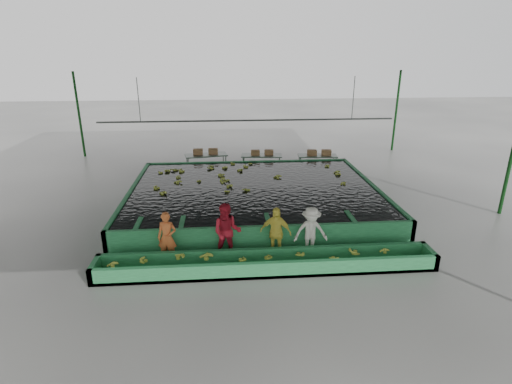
{
  "coord_description": "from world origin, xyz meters",
  "views": [
    {
      "loc": [
        -1.17,
        -13.87,
        6.13
      ],
      "look_at": [
        0.0,
        0.5,
        1.0
      ],
      "focal_mm": 28.0,
      "sensor_mm": 36.0,
      "label": 1
    }
  ],
  "objects": [
    {
      "name": "packing_table_left",
      "position": [
        -2.13,
        6.62,
        0.49
      ],
      "size": [
        2.29,
        1.24,
        0.99
      ],
      "primitive_type": null,
      "rotation": [
        0.0,
        0.0,
        0.18
      ],
      "color": "#59605B",
      "rests_on": "ground"
    },
    {
      "name": "sorting_trough",
      "position": [
        0.0,
        -3.6,
        0.25
      ],
      "size": [
        10.0,
        1.0,
        0.5
      ],
      "primitive_type": null,
      "color": "#257841",
      "rests_on": "ground"
    },
    {
      "name": "rail_hanger_right",
      "position": [
        5.0,
        5.0,
        4.0
      ],
      "size": [
        0.04,
        0.04,
        2.0
      ],
      "primitive_type": "cylinder",
      "color": "#59605B",
      "rests_on": "shed_roof"
    },
    {
      "name": "worker_c",
      "position": [
        0.34,
        -2.8,
        0.83
      ],
      "size": [
        1.05,
        0.69,
        1.67
      ],
      "primitive_type": "imported",
      "rotation": [
        0.0,
        0.0,
        -0.31
      ],
      "color": "#E3D647",
      "rests_on": "ground"
    },
    {
      "name": "shed_roof",
      "position": [
        0.0,
        0.0,
        5.0
      ],
      "size": [
        20.0,
        22.0,
        0.04
      ],
      "primitive_type": "cube",
      "color": "gray",
      "rests_on": "shed_posts"
    },
    {
      "name": "cableway_rail",
      "position": [
        0.0,
        5.0,
        3.0
      ],
      "size": [
        0.08,
        0.08,
        14.0
      ],
      "primitive_type": "cylinder",
      "color": "#59605B",
      "rests_on": "shed_roof"
    },
    {
      "name": "worker_a",
      "position": [
        -2.96,
        -2.8,
        0.8
      ],
      "size": [
        0.64,
        0.47,
        1.6
      ],
      "primitive_type": "imported",
      "rotation": [
        0.0,
        0.0,
        -0.16
      ],
      "color": "#C35D2A",
      "rests_on": "ground"
    },
    {
      "name": "worker_d",
      "position": [
        1.44,
        -2.8,
        0.81
      ],
      "size": [
        1.06,
        0.62,
        1.63
      ],
      "primitive_type": "imported",
      "rotation": [
        0.0,
        0.0,
        -0.01
      ],
      "color": "beige",
      "rests_on": "ground"
    },
    {
      "name": "rail_hanger_left",
      "position": [
        -5.0,
        5.0,
        4.0
      ],
      "size": [
        0.04,
        0.04,
        2.0
      ],
      "primitive_type": "cylinder",
      "color": "#59605B",
      "rests_on": "shed_roof"
    },
    {
      "name": "box_stack_right",
      "position": [
        3.81,
        6.25,
        0.93
      ],
      "size": [
        1.25,
        0.41,
        0.27
      ],
      "primitive_type": null,
      "rotation": [
        0.0,
        0.0,
        -0.05
      ],
      "color": "olive",
      "rests_on": "packing_table_right"
    },
    {
      "name": "tank_water",
      "position": [
        0.0,
        1.5,
        0.85
      ],
      "size": [
        9.7,
        7.7,
        0.0
      ],
      "primitive_type": "cube",
      "color": "black",
      "rests_on": "flotation_tank"
    },
    {
      "name": "packing_table_right",
      "position": [
        3.72,
        6.21,
        0.46
      ],
      "size": [
        2.1,
        1.01,
        0.93
      ],
      "primitive_type": null,
      "rotation": [
        0.0,
        0.0,
        -0.1
      ],
      "color": "#59605B",
      "rests_on": "ground"
    },
    {
      "name": "floating_bananas",
      "position": [
        0.0,
        2.3,
        0.85
      ],
      "size": [
        8.13,
        5.54,
        0.11
      ],
      "primitive_type": null,
      "color": "#91A22F",
      "rests_on": "tank_water"
    },
    {
      "name": "worker_b",
      "position": [
        -1.15,
        -2.8,
        0.91
      ],
      "size": [
        0.96,
        0.79,
        1.82
      ],
      "primitive_type": "imported",
      "rotation": [
        0.0,
        0.0,
        -0.12
      ],
      "color": "maroon",
      "rests_on": "ground"
    },
    {
      "name": "box_stack_left",
      "position": [
        -2.15,
        6.68,
        0.99
      ],
      "size": [
        1.29,
        0.39,
        0.28
      ],
      "primitive_type": null,
      "rotation": [
        0.0,
        0.0,
        0.02
      ],
      "color": "olive",
      "rests_on": "packing_table_left"
    },
    {
      "name": "packing_table_mid",
      "position": [
        0.77,
        6.4,
        0.48
      ],
      "size": [
        2.18,
        1.06,
        0.96
      ],
      "primitive_type": null,
      "rotation": [
        0.0,
        0.0,
        -0.11
      ],
      "color": "#59605B",
      "rests_on": "ground"
    },
    {
      "name": "ground",
      "position": [
        0.0,
        0.0,
        0.0
      ],
      "size": [
        80.0,
        80.0,
        0.0
      ],
      "primitive_type": "plane",
      "color": "slate",
      "rests_on": "ground"
    },
    {
      "name": "flotation_tank",
      "position": [
        0.0,
        1.5,
        0.45
      ],
      "size": [
        10.0,
        8.0,
        0.9
      ],
      "primitive_type": null,
      "color": "#257841",
      "rests_on": "ground"
    },
    {
      "name": "box_stack_mid",
      "position": [
        0.8,
        6.4,
        0.96
      ],
      "size": [
        1.16,
        0.34,
        0.25
      ],
      "primitive_type": null,
      "rotation": [
        0.0,
        0.0,
        -0.02
      ],
      "color": "olive",
      "rests_on": "packing_table_mid"
    },
    {
      "name": "shed_posts",
      "position": [
        0.0,
        0.0,
        2.5
      ],
      "size": [
        20.0,
        22.0,
        5.0
      ],
      "primitive_type": null,
      "color": "#0E3A11",
      "rests_on": "ground"
    },
    {
      "name": "trough_bananas",
      "position": [
        0.0,
        -3.6,
        0.4
      ],
      "size": [
        8.67,
        0.58,
        0.12
      ],
      "primitive_type": null,
      "color": "#91A22F",
      "rests_on": "sorting_trough"
    }
  ]
}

